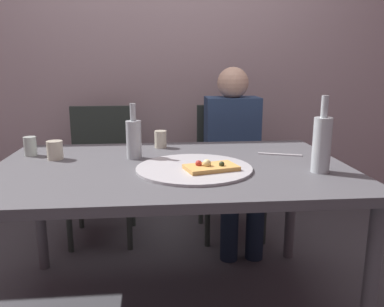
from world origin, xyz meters
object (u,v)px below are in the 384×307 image
at_px(table_knife, 280,154).
at_px(dining_table, 171,179).
at_px(beer_bottle, 322,143).
at_px(tumbler_far, 30,146).
at_px(guest_in_sweater, 234,148).
at_px(tumbler_near, 161,139).
at_px(pizza_slice_last, 211,167).
at_px(chair_right, 229,161).
at_px(wine_glass, 55,150).
at_px(wine_bottle, 134,138).
at_px(chair_left, 102,164).
at_px(pizza_tray, 194,168).

bearing_deg(table_knife, dining_table, -145.90).
height_order(beer_bottle, table_knife, beer_bottle).
xyz_separation_m(tumbler_far, guest_in_sweater, (1.15, 0.51, -0.14)).
distance_m(dining_table, table_knife, 0.58).
xyz_separation_m(beer_bottle, tumbler_near, (-0.68, 0.56, -0.08)).
bearing_deg(pizza_slice_last, beer_bottle, -4.70).
bearing_deg(pizza_slice_last, chair_right, 74.87).
distance_m(beer_bottle, wine_glass, 1.24).
relative_size(wine_bottle, table_knife, 1.23).
distance_m(tumbler_far, chair_left, 0.76).
relative_size(wine_bottle, chair_left, 0.30).
bearing_deg(beer_bottle, tumbler_far, 162.09).
bearing_deg(chair_right, wine_glass, 36.83).
xyz_separation_m(pizza_slice_last, wine_bottle, (-0.34, 0.29, 0.08)).
bearing_deg(dining_table, pizza_tray, -43.25).
relative_size(wine_glass, chair_left, 0.10).
height_order(beer_bottle, guest_in_sweater, guest_in_sweater).
xyz_separation_m(wine_bottle, tumbler_far, (-0.53, 0.11, -0.05)).
distance_m(wine_bottle, wine_glass, 0.39).
relative_size(pizza_slice_last, wine_glass, 2.71).
relative_size(dining_table, chair_left, 1.80).
xyz_separation_m(table_knife, guest_in_sweater, (-0.11, 0.62, -0.10)).
xyz_separation_m(pizza_slice_last, tumbler_far, (-0.86, 0.39, 0.02)).
bearing_deg(wine_bottle, guest_in_sweater, 44.67).
xyz_separation_m(tumbler_far, table_knife, (1.26, -0.11, -0.05)).
height_order(tumbler_far, chair_right, chair_right).
bearing_deg(pizza_tray, table_knife, 27.34).
bearing_deg(guest_in_sweater, chair_right, -90.00).
xyz_separation_m(dining_table, table_knife, (0.56, 0.15, 0.07)).
xyz_separation_m(pizza_slice_last, chair_left, (-0.61, 1.05, -0.25)).
relative_size(chair_left, chair_right, 1.00).
bearing_deg(chair_right, beer_bottle, 99.59).
bearing_deg(guest_in_sweater, tumbler_near, 37.75).
height_order(beer_bottle, chair_left, beer_bottle).
bearing_deg(chair_left, pizza_tray, 118.18).
bearing_deg(guest_in_sweater, pizza_slice_last, 72.47).
height_order(pizza_slice_last, chair_left, chair_left).
distance_m(wine_bottle, chair_right, 1.04).
bearing_deg(table_knife, chair_right, 117.55).
relative_size(wine_bottle, beer_bottle, 0.82).
xyz_separation_m(beer_bottle, chair_right, (-0.18, 1.09, -0.35)).
height_order(tumbler_near, table_knife, tumbler_near).
bearing_deg(wine_bottle, dining_table, -39.86).
relative_size(pizza_tray, tumbler_near, 5.43).
xyz_separation_m(wine_bottle, chair_right, (0.62, 0.77, -0.32)).
distance_m(pizza_slice_last, guest_in_sweater, 0.95).
relative_size(pizza_slice_last, chair_left, 0.27).
relative_size(dining_table, pizza_slice_last, 6.56).
bearing_deg(tumbler_far, dining_table, -19.91).
relative_size(wine_bottle, tumbler_near, 2.86).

